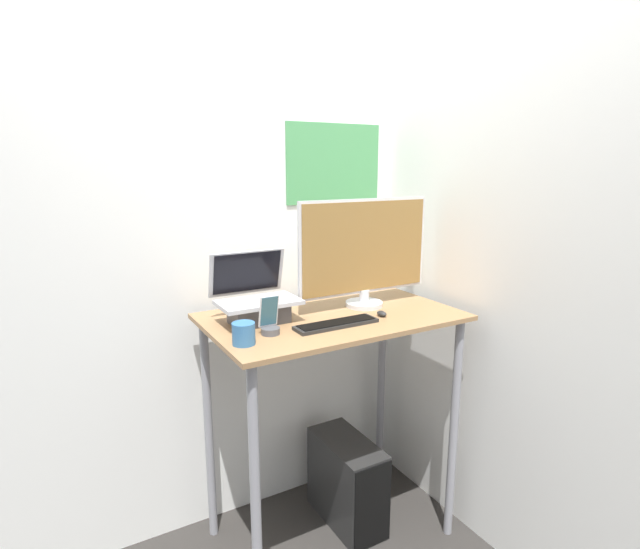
% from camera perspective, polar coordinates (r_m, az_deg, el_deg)
% --- Properties ---
extents(wall_back, '(6.00, 0.06, 2.60)m').
position_cam_1_polar(wall_back, '(2.40, -3.58, 3.29)').
color(wall_back, white).
rests_on(wall_back, ground_plane).
extents(wall_side_right, '(0.05, 6.00, 2.60)m').
position_cam_1_polar(wall_side_right, '(2.21, 19.53, 1.76)').
color(wall_side_right, white).
rests_on(wall_side_right, ground_plane).
extents(desk, '(1.05, 0.64, 1.06)m').
position_cam_1_polar(desk, '(2.17, 1.35, -9.03)').
color(desk, '#936D47').
rests_on(desk, ground_plane).
extents(laptop, '(0.32, 0.24, 0.28)m').
position_cam_1_polar(laptop, '(2.02, -7.25, -3.22)').
color(laptop, '#4C4C51').
rests_on(laptop, desk).
extents(monitor, '(0.65, 0.17, 0.48)m').
position_cam_1_polar(monitor, '(2.19, 5.14, 2.53)').
color(monitor, silver).
rests_on(monitor, desk).
extents(keyboard, '(0.35, 0.09, 0.02)m').
position_cam_1_polar(keyboard, '(1.97, 1.89, -5.66)').
color(keyboard, black).
rests_on(keyboard, desk).
extents(mouse, '(0.03, 0.05, 0.02)m').
position_cam_1_polar(mouse, '(2.10, 7.07, -4.46)').
color(mouse, '#262626').
rests_on(mouse, desk).
extents(cell_phone, '(0.07, 0.07, 0.15)m').
position_cam_1_polar(cell_phone, '(1.88, -5.76, -5.50)').
color(cell_phone, '#4C4C51').
rests_on(cell_phone, desk).
extents(computer_tower, '(0.20, 0.42, 0.41)m').
position_cam_1_polar(computer_tower, '(2.58, 3.11, -22.51)').
color(computer_tower, black).
rests_on(computer_tower, ground_plane).
extents(mug, '(0.08, 0.08, 0.08)m').
position_cam_1_polar(mug, '(1.78, -8.72, -6.69)').
color(mug, '#336699').
rests_on(mug, desk).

